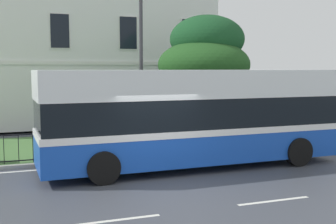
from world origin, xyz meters
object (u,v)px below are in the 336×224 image
object	(u,v)px
evergreen_tree	(204,87)
single_decker_bus	(194,116)
georgian_townhouse	(50,18)
street_lamp_post	(141,57)

from	to	relation	value
evergreen_tree	single_decker_bus	xyz separation A→B (m)	(-2.61, -4.88, -0.75)
evergreen_tree	single_decker_bus	distance (m)	5.59
georgian_townhouse	single_decker_bus	world-z (taller)	georgian_townhouse
single_decker_bus	evergreen_tree	bearing A→B (deg)	61.09
single_decker_bus	street_lamp_post	distance (m)	3.45
georgian_townhouse	single_decker_bus	bearing A→B (deg)	-77.33
street_lamp_post	single_decker_bus	bearing A→B (deg)	-68.56
evergreen_tree	street_lamp_post	xyz separation A→B (m)	(-3.64, -2.26, 1.24)
evergreen_tree	single_decker_bus	size ratio (longest dim) A/B	0.56
georgian_townhouse	street_lamp_post	size ratio (longest dim) A/B	2.93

